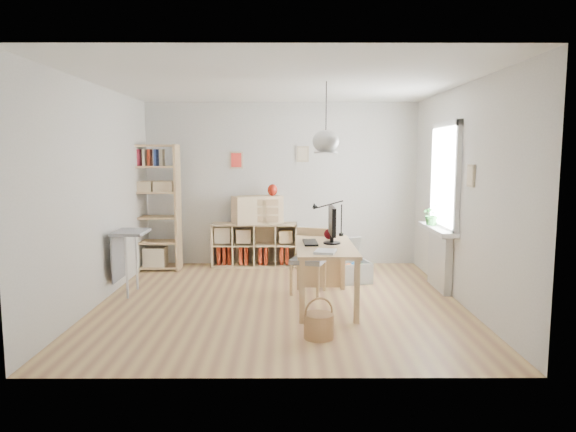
{
  "coord_description": "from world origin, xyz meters",
  "views": [
    {
      "loc": [
        0.08,
        -6.32,
        1.85
      ],
      "look_at": [
        0.1,
        0.3,
        1.05
      ],
      "focal_mm": 32.0,
      "sensor_mm": 36.0,
      "label": 1
    }
  ],
  "objects_px": {
    "tall_bookshelf": "(153,202)",
    "storage_chest": "(348,268)",
    "desk": "(325,252)",
    "cube_shelf": "(253,248)",
    "drawer_chest": "(257,210)",
    "monitor": "(332,223)",
    "chair": "(309,256)"
  },
  "relations": [
    {
      "from": "monitor",
      "to": "desk",
      "type": "bearing_deg",
      "value": -141.42
    },
    {
      "from": "drawer_chest",
      "to": "storage_chest",
      "type": "bearing_deg",
      "value": -58.92
    },
    {
      "from": "monitor",
      "to": "drawer_chest",
      "type": "height_order",
      "value": "monitor"
    },
    {
      "from": "cube_shelf",
      "to": "drawer_chest",
      "type": "height_order",
      "value": "drawer_chest"
    },
    {
      "from": "desk",
      "to": "cube_shelf",
      "type": "bearing_deg",
      "value": 114.61
    },
    {
      "from": "chair",
      "to": "storage_chest",
      "type": "relative_size",
      "value": 1.1
    },
    {
      "from": "desk",
      "to": "storage_chest",
      "type": "xyz_separation_m",
      "value": [
        0.43,
        1.17,
        -0.45
      ]
    },
    {
      "from": "desk",
      "to": "chair",
      "type": "relative_size",
      "value": 1.75
    },
    {
      "from": "desk",
      "to": "tall_bookshelf",
      "type": "xyz_separation_m",
      "value": [
        -2.59,
        1.95,
        0.43
      ]
    },
    {
      "from": "cube_shelf",
      "to": "storage_chest",
      "type": "distance_m",
      "value": 1.8
    },
    {
      "from": "desk",
      "to": "cube_shelf",
      "type": "distance_m",
      "value": 2.48
    },
    {
      "from": "chair",
      "to": "drawer_chest",
      "type": "bearing_deg",
      "value": 133.94
    },
    {
      "from": "chair",
      "to": "storage_chest",
      "type": "height_order",
      "value": "chair"
    },
    {
      "from": "chair",
      "to": "cube_shelf",
      "type": "bearing_deg",
      "value": 135.44
    },
    {
      "from": "storage_chest",
      "to": "drawer_chest",
      "type": "relative_size",
      "value": 0.99
    },
    {
      "from": "monitor",
      "to": "chair",
      "type": "bearing_deg",
      "value": 116.74
    },
    {
      "from": "tall_bookshelf",
      "to": "chair",
      "type": "height_order",
      "value": "tall_bookshelf"
    },
    {
      "from": "desk",
      "to": "tall_bookshelf",
      "type": "bearing_deg",
      "value": 142.99
    },
    {
      "from": "tall_bookshelf",
      "to": "storage_chest",
      "type": "xyz_separation_m",
      "value": [
        3.02,
        -0.78,
        -0.89
      ]
    },
    {
      "from": "tall_bookshelf",
      "to": "monitor",
      "type": "distance_m",
      "value": 3.27
    },
    {
      "from": "tall_bookshelf",
      "to": "monitor",
      "type": "xyz_separation_m",
      "value": [
        2.68,
        -1.88,
        -0.08
      ]
    },
    {
      "from": "cube_shelf",
      "to": "storage_chest",
      "type": "bearing_deg",
      "value": -36.07
    },
    {
      "from": "monitor",
      "to": "drawer_chest",
      "type": "distance_m",
      "value": 2.36
    },
    {
      "from": "desk",
      "to": "cube_shelf",
      "type": "xyz_separation_m",
      "value": [
        -1.02,
        2.23,
        -0.36
      ]
    },
    {
      "from": "desk",
      "to": "monitor",
      "type": "relative_size",
      "value": 2.84
    },
    {
      "from": "tall_bookshelf",
      "to": "drawer_chest",
      "type": "bearing_deg",
      "value": 8.33
    },
    {
      "from": "cube_shelf",
      "to": "desk",
      "type": "bearing_deg",
      "value": -65.39
    },
    {
      "from": "monitor",
      "to": "drawer_chest",
      "type": "bearing_deg",
      "value": 115.86
    },
    {
      "from": "tall_bookshelf",
      "to": "monitor",
      "type": "height_order",
      "value": "tall_bookshelf"
    },
    {
      "from": "cube_shelf",
      "to": "chair",
      "type": "relative_size",
      "value": 1.63
    },
    {
      "from": "cube_shelf",
      "to": "tall_bookshelf",
      "type": "height_order",
      "value": "tall_bookshelf"
    },
    {
      "from": "desk",
      "to": "monitor",
      "type": "distance_m",
      "value": 0.37
    }
  ]
}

